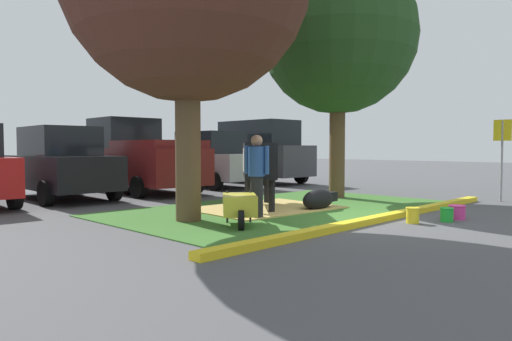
{
  "coord_description": "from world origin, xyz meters",
  "views": [
    {
      "loc": [
        -8.18,
        -5.42,
        1.45
      ],
      "look_at": [
        -0.21,
        2.41,
        0.9
      ],
      "focal_mm": 33.07,
      "sensor_mm": 36.0,
      "label": 1
    }
  ],
  "objects": [
    {
      "name": "ground_plane",
      "position": [
        0.0,
        0.0,
        0.0
      ],
      "size": [
        80.0,
        80.0,
        0.0
      ],
      "primitive_type": "plane",
      "color": "#4C4C4F"
    },
    {
      "name": "grass_island",
      "position": [
        0.22,
        1.86,
        0.01
      ],
      "size": [
        8.28,
        4.87,
        0.02
      ],
      "primitive_type": "cube",
      "color": "#386B28",
      "rests_on": "ground"
    },
    {
      "name": "curb_yellow",
      "position": [
        0.22,
        -0.72,
        0.06
      ],
      "size": [
        9.48,
        0.24,
        0.12
      ],
      "primitive_type": "cube",
      "color": "yellow",
      "rests_on": "ground"
    },
    {
      "name": "hay_bedding",
      "position": [
        -0.21,
        2.11,
        0.03
      ],
      "size": [
        3.37,
        2.63,
        0.04
      ],
      "primitive_type": "cube",
      "rotation": [
        0.0,
        0.0,
        -0.08
      ],
      "color": "tan",
      "rests_on": "ground"
    },
    {
      "name": "shade_tree_right",
      "position": [
        3.02,
        2.34,
        4.58
      ],
      "size": [
        4.41,
        4.41,
        6.81
      ],
      "color": "brown",
      "rests_on": "ground"
    },
    {
      "name": "cow_holstein",
      "position": [
        -0.15,
        2.39,
        1.14
      ],
      "size": [
        2.42,
        2.54,
        1.59
      ],
      "color": "black",
      "rests_on": "ground"
    },
    {
      "name": "calf_lying",
      "position": [
        0.63,
        1.18,
        0.24
      ],
      "size": [
        1.32,
        0.59,
        0.48
      ],
      "color": "black",
      "rests_on": "ground"
    },
    {
      "name": "person_handler",
      "position": [
        -1.42,
        1.2,
        0.92
      ],
      "size": [
        0.34,
        0.5,
        1.7
      ],
      "color": "black",
      "rests_on": "ground"
    },
    {
      "name": "wheelbarrow",
      "position": [
        -2.26,
        0.82,
        0.39
      ],
      "size": [
        1.3,
        1.4,
        0.63
      ],
      "color": "gold",
      "rests_on": "ground"
    },
    {
      "name": "parking_sign",
      "position": [
        5.38,
        -1.3,
        1.54
      ],
      "size": [
        0.07,
        0.44,
        2.19
      ],
      "color": "#99999E",
      "rests_on": "ground"
    },
    {
      "name": "bucket_yellow",
      "position": [
        0.3,
        -1.29,
        0.16
      ],
      "size": [
        0.27,
        0.27,
        0.31
      ],
      "color": "yellow",
      "rests_on": "ground"
    },
    {
      "name": "bucket_green",
      "position": [
        0.94,
        -1.68,
        0.15
      ],
      "size": [
        0.26,
        0.26,
        0.28
      ],
      "color": "green",
      "rests_on": "ground"
    },
    {
      "name": "bucket_pink",
      "position": [
        1.41,
        -1.69,
        0.15
      ],
      "size": [
        0.34,
        0.34,
        0.28
      ],
      "color": "#EA3893",
      "rests_on": "ground"
    },
    {
      "name": "sedan_silver",
      "position": [
        -2.64,
        7.73,
        0.98
      ],
      "size": [
        2.15,
        4.46,
        2.02
      ],
      "color": "black",
      "rests_on": "ground"
    },
    {
      "name": "pickup_truck_maroon",
      "position": [
        0.04,
        8.1,
        1.11
      ],
      "size": [
        2.37,
        5.47,
        2.42
      ],
      "color": "maroon",
      "rests_on": "ground"
    },
    {
      "name": "sedan_red",
      "position": [
        2.95,
        7.9,
        0.98
      ],
      "size": [
        2.15,
        4.46,
        2.02
      ],
      "color": "#B7B7BC",
      "rests_on": "ground"
    },
    {
      "name": "suv_dark_grey",
      "position": [
        5.65,
        8.04,
        1.27
      ],
      "size": [
        2.25,
        4.67,
        2.52
      ],
      "color": "#3D3D42",
      "rests_on": "ground"
    }
  ]
}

